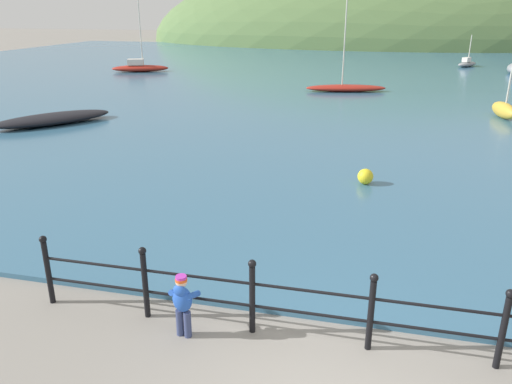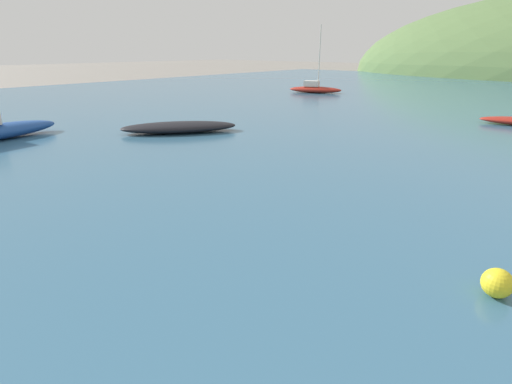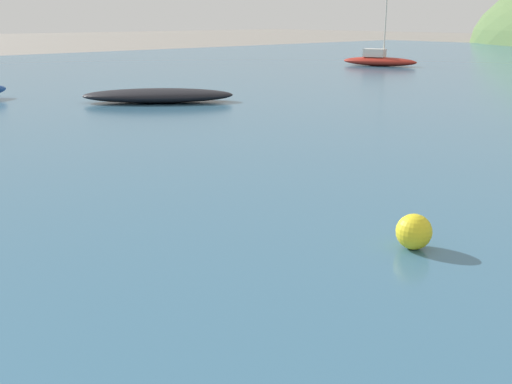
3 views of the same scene
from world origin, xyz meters
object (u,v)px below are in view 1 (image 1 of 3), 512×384
object	(u,v)px
boat_mid_harbor	(346,87)
boat_blue_hull	(504,110)
child_in_coat	(182,300)
boat_nearest_quay	(53,119)
boat_far_left	(140,67)
mooring_buoy	(365,176)
boat_red_dinghy	(467,63)

from	to	relation	value
boat_mid_harbor	boat_blue_hull	bearing A→B (deg)	-38.69
boat_mid_harbor	boat_blue_hull	distance (m)	9.10
child_in_coat	boat_nearest_quay	size ratio (longest dim) A/B	0.22
boat_far_left	boat_nearest_quay	bearing A→B (deg)	-75.47
boat_far_left	mooring_buoy	size ratio (longest dim) A/B	11.88
boat_far_left	mooring_buoy	xyz separation A→B (m)	(17.08, -21.64, -0.11)
boat_nearest_quay	mooring_buoy	xyz separation A→B (m)	(12.65, -4.55, -0.01)
child_in_coat	boat_far_left	xyz separation A→B (m)	(-14.70, 28.89, -0.19)
boat_far_left	mooring_buoy	bearing A→B (deg)	-51.72
child_in_coat	boat_far_left	bearing A→B (deg)	116.97
boat_nearest_quay	boat_far_left	bearing A→B (deg)	104.53
boat_red_dinghy	mooring_buoy	world-z (taller)	boat_red_dinghy
boat_red_dinghy	boat_blue_hull	bearing A→B (deg)	-94.11
mooring_buoy	child_in_coat	bearing A→B (deg)	-108.17
boat_nearest_quay	boat_far_left	distance (m)	17.65
boat_far_left	child_in_coat	bearing A→B (deg)	-63.03
mooring_buoy	boat_nearest_quay	bearing A→B (deg)	160.20
boat_blue_hull	mooring_buoy	xyz separation A→B (m)	(-5.49, -10.17, -0.13)
child_in_coat	boat_nearest_quay	bearing A→B (deg)	131.03
child_in_coat	boat_far_left	distance (m)	32.42
boat_mid_harbor	mooring_buoy	xyz separation A→B (m)	(1.61, -15.85, -0.01)
boat_nearest_quay	boat_red_dinghy	bearing A→B (deg)	53.29
boat_nearest_quay	boat_far_left	xyz separation A→B (m)	(-4.43, 17.09, 0.10)
boat_nearest_quay	mooring_buoy	world-z (taller)	boat_nearest_quay
boat_nearest_quay	child_in_coat	bearing A→B (deg)	-48.97
boat_far_left	boat_mid_harbor	xyz separation A→B (m)	(15.47, -5.79, -0.09)
child_in_coat	boat_blue_hull	size ratio (longest dim) A/B	0.43
child_in_coat	boat_red_dinghy	distance (m)	39.27
mooring_buoy	boat_red_dinghy	bearing A→B (deg)	77.26
child_in_coat	mooring_buoy	distance (m)	7.63
boat_red_dinghy	boat_mid_harbor	distance (m)	17.31
boat_mid_harbor	boat_nearest_quay	bearing A→B (deg)	-134.35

